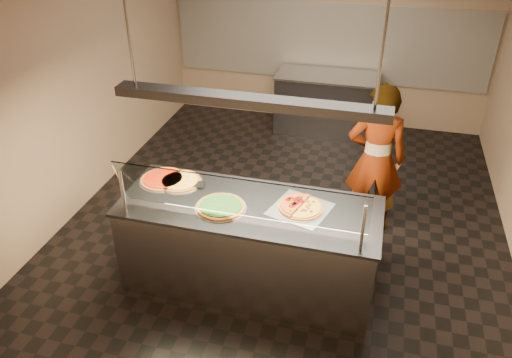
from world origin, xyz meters
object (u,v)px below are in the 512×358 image
(pizza_spinach, at_px, (221,206))
(pizza_spatula, at_px, (193,180))
(perforated_tray, at_px, (300,208))
(sneeze_guard, at_px, (238,198))
(pizza_cheese, at_px, (180,181))
(worker, at_px, (376,160))
(prep_table, at_px, (326,103))
(serving_counter, at_px, (250,245))
(half_pizza_sausage, at_px, (311,208))
(heat_lamp_housing, at_px, (248,101))
(pizza_tomato, at_px, (163,179))
(half_pizza_pepperoni, at_px, (290,204))

(pizza_spinach, height_order, pizza_spatula, pizza_spatula)
(pizza_spinach, bearing_deg, perforated_tray, 13.40)
(sneeze_guard, distance_m, pizza_spinach, 0.44)
(perforated_tray, relative_size, pizza_cheese, 1.38)
(sneeze_guard, relative_size, worker, 1.24)
(perforated_tray, relative_size, prep_table, 0.39)
(serving_counter, relative_size, half_pizza_sausage, 5.41)
(heat_lamp_housing, bearing_deg, pizza_tomato, 167.44)
(pizza_spinach, bearing_deg, worker, 46.30)
(perforated_tray, bearing_deg, sneeze_guard, -139.03)
(pizza_cheese, bearing_deg, heat_lamp_housing, -15.60)
(prep_table, relative_size, worker, 0.89)
(pizza_cheese, bearing_deg, serving_counter, -15.60)
(prep_table, distance_m, worker, 2.62)
(pizza_spatula, height_order, heat_lamp_housing, heat_lamp_housing)
(pizza_spatula, bearing_deg, pizza_cheese, -165.20)
(serving_counter, distance_m, pizza_spinach, 0.55)
(pizza_cheese, height_order, worker, worker)
(pizza_tomato, bearing_deg, worker, 27.61)
(half_pizza_pepperoni, bearing_deg, serving_counter, -170.51)
(prep_table, bearing_deg, perforated_tray, -86.17)
(pizza_cheese, relative_size, heat_lamp_housing, 0.19)
(pizza_cheese, bearing_deg, half_pizza_pepperoni, -7.66)
(perforated_tray, relative_size, pizza_spinach, 1.28)
(perforated_tray, xyz_separation_m, prep_table, (-0.24, 3.65, -0.47))
(half_pizza_pepperoni, bearing_deg, pizza_spinach, -164.41)
(half_pizza_pepperoni, xyz_separation_m, pizza_spinach, (-0.61, -0.17, -0.02))
(pizza_tomato, xyz_separation_m, worker, (2.02, 1.06, -0.07))
(pizza_spatula, bearing_deg, perforated_tray, -9.65)
(sneeze_guard, distance_m, worker, 1.96)
(sneeze_guard, height_order, pizza_spatula, sneeze_guard)
(heat_lamp_housing, bearing_deg, pizza_spinach, -155.75)
(pizza_cheese, height_order, prep_table, pizza_cheese)
(serving_counter, xyz_separation_m, worker, (1.07, 1.27, 0.41))
(prep_table, bearing_deg, pizza_cheese, -105.78)
(worker, bearing_deg, pizza_spatula, 25.91)
(pizza_spinach, xyz_separation_m, worker, (1.31, 1.37, -0.07))
(pizza_tomato, xyz_separation_m, prep_table, (1.16, 3.49, -0.48))
(prep_table, bearing_deg, heat_lamp_housing, -93.41)
(half_pizza_sausage, xyz_separation_m, pizza_spinach, (-0.80, -0.17, -0.01))
(half_pizza_pepperoni, height_order, worker, worker)
(half_pizza_sausage, height_order, pizza_spinach, half_pizza_sausage)
(half_pizza_pepperoni, distance_m, pizza_spinach, 0.63)
(half_pizza_sausage, bearing_deg, pizza_tomato, 174.37)
(half_pizza_sausage, bearing_deg, pizza_spinach, -167.98)
(half_pizza_pepperoni, bearing_deg, sneeze_guard, -132.24)
(prep_table, relative_size, heat_lamp_housing, 0.68)
(heat_lamp_housing, bearing_deg, perforated_tray, 7.33)
(half_pizza_pepperoni, height_order, prep_table, half_pizza_pepperoni)
(perforated_tray, bearing_deg, pizza_spatula, 170.35)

